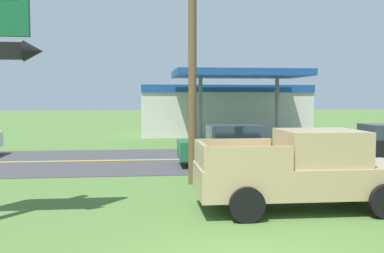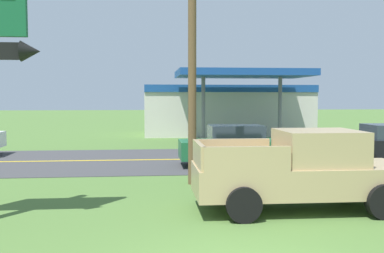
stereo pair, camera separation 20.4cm
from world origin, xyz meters
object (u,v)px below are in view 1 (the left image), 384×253
object	(u,v)px
gas_station	(223,108)
car_green_near_lane	(232,145)
utility_pole	(192,25)
pickup_tan_parked_on_lawn	(305,171)

from	to	relation	value
gas_station	car_green_near_lane	world-z (taller)	gas_station
utility_pole	gas_station	bearing A→B (deg)	76.87
gas_station	pickup_tan_parked_on_lawn	world-z (taller)	gas_station
car_green_near_lane	pickup_tan_parked_on_lawn	bearing A→B (deg)	-86.90
gas_station	pickup_tan_parked_on_lawn	distance (m)	22.47
utility_pole	pickup_tan_parked_on_lawn	size ratio (longest dim) A/B	1.80
pickup_tan_parked_on_lawn	utility_pole	bearing A→B (deg)	123.87
pickup_tan_parked_on_lawn	car_green_near_lane	bearing A→B (deg)	93.10
utility_pole	gas_station	world-z (taller)	utility_pole
pickup_tan_parked_on_lawn	gas_station	bearing A→B (deg)	84.86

